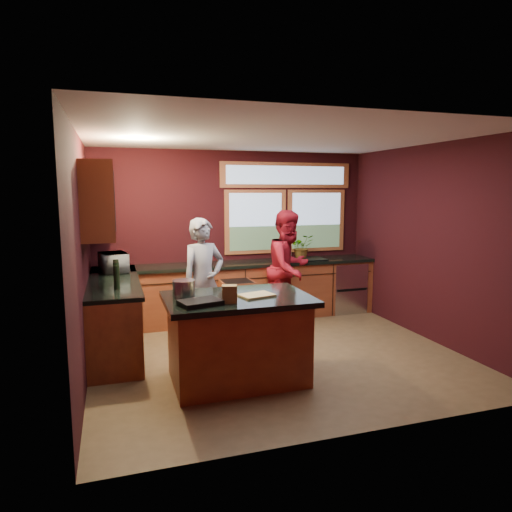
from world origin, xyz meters
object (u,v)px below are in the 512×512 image
stock_pot (184,289)px  person_grey (204,281)px  cutting_board (257,295)px  island (238,338)px  person_red (289,268)px

stock_pot → person_grey: bearing=69.6°
cutting_board → person_grey: bearing=102.3°
island → person_grey: 1.40m
island → stock_pot: 0.80m
stock_pot → cutting_board: bearing=-14.9°
island → person_red: person_red is taller
cutting_board → stock_pot: stock_pot is taller
cutting_board → stock_pot: (-0.75, 0.20, 0.08)m
person_red → island: bearing=-156.1°
person_red → person_grey: bearing=167.7°
person_red → stock_pot: 2.49m
person_grey → cutting_board: bearing=-96.9°
island → stock_pot: (-0.55, 0.15, 0.56)m
island → person_red: 2.26m
person_red → stock_pot: person_red is taller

